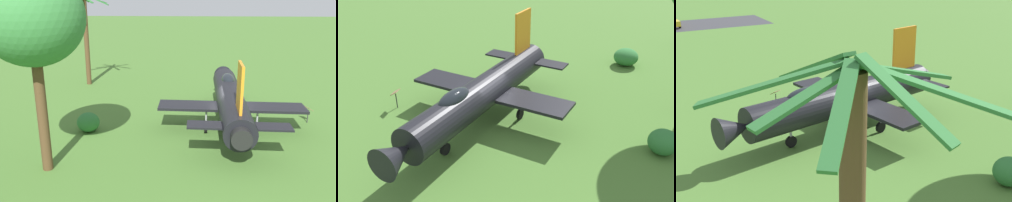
% 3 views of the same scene
% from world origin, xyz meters
% --- Properties ---
extents(ground_plane, '(200.00, 200.00, 0.00)m').
position_xyz_m(ground_plane, '(0.00, 0.00, 0.00)').
color(ground_plane, '#47722D').
extents(display_jet, '(9.22, 13.84, 5.13)m').
position_xyz_m(display_jet, '(0.01, 0.38, 1.84)').
color(display_jet, black).
rests_on(display_jet, ground_plane).
extents(shrub_near_fence, '(1.76, 1.86, 1.25)m').
position_xyz_m(shrub_near_fence, '(-5.19, -11.99, 0.62)').
color(shrub_near_fence, '#2D7033').
rests_on(shrub_near_fence, ground_plane).
extents(shrub_by_tree, '(1.42, 1.40, 1.25)m').
position_xyz_m(shrub_by_tree, '(-9.04, -1.25, 0.62)').
color(shrub_by_tree, '#2D7033').
rests_on(shrub_by_tree, ground_plane).
extents(info_plaque, '(0.54, 0.68, 1.14)m').
position_xyz_m(info_plaque, '(5.37, 0.99, 0.85)').
color(info_plaque, '#333333').
rests_on(info_plaque, ground_plane).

